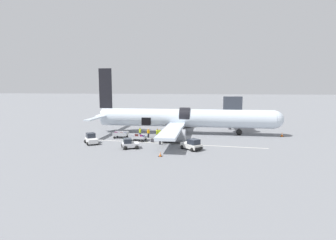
% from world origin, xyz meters
% --- Properties ---
extents(ground_plane, '(500.00, 500.00, 0.00)m').
position_xyz_m(ground_plane, '(0.00, 0.00, 0.00)').
color(ground_plane, slate).
extents(apron_marking_line, '(28.26, 2.51, 0.01)m').
position_xyz_m(apron_marking_line, '(-1.48, -5.37, 0.00)').
color(apron_marking_line, silver).
rests_on(apron_marking_line, ground_plane).
extents(jet_bridge_stub, '(3.40, 9.31, 6.83)m').
position_xyz_m(jet_bridge_stub, '(8.62, 8.77, 5.20)').
color(jet_bridge_stub, '#4C4C51').
rests_on(jet_bridge_stub, ground_plane).
extents(airplane, '(34.87, 31.48, 12.04)m').
position_xyz_m(airplane, '(-0.57, 3.42, 2.80)').
color(airplane, silver).
rests_on(airplane, ground_plane).
extents(baggage_tug_lead, '(2.88, 3.22, 1.59)m').
position_xyz_m(baggage_tug_lead, '(-13.44, -7.12, 0.68)').
color(baggage_tug_lead, white).
rests_on(baggage_tug_lead, ground_plane).
extents(baggage_tug_mid, '(2.82, 2.58, 1.42)m').
position_xyz_m(baggage_tug_mid, '(-6.77, -9.22, 0.61)').
color(baggage_tug_mid, silver).
rests_on(baggage_tug_mid, ground_plane).
extents(baggage_tug_rear, '(3.25, 3.20, 1.53)m').
position_xyz_m(baggage_tug_rear, '(1.94, -8.74, 0.67)').
color(baggage_tug_rear, silver).
rests_on(baggage_tug_rear, ground_plane).
extents(baggage_cart_loading, '(3.64, 2.29, 1.01)m').
position_xyz_m(baggage_cart_loading, '(-6.85, -3.92, 0.47)').
color(baggage_cart_loading, '#B7BABF').
rests_on(baggage_cart_loading, ground_plane).
extents(baggage_cart_queued, '(3.39, 2.30, 1.05)m').
position_xyz_m(baggage_cart_queued, '(-10.45, -2.02, 0.52)').
color(baggage_cart_queued, '#B7BABF').
rests_on(baggage_cart_queued, ground_plane).
extents(ground_crew_loader_a, '(0.49, 0.58, 1.67)m').
position_xyz_m(ground_crew_loader_a, '(-7.33, -1.17, 0.88)').
color(ground_crew_loader_a, '#1E2338').
rests_on(ground_crew_loader_a, ground_plane).
extents(ground_crew_loader_b, '(0.54, 0.44, 1.55)m').
position_xyz_m(ground_crew_loader_b, '(-5.88, -1.13, 0.82)').
color(ground_crew_loader_b, black).
rests_on(ground_crew_loader_b, ground_plane).
extents(ground_crew_driver, '(0.55, 0.43, 1.58)m').
position_xyz_m(ground_crew_driver, '(-3.85, -1.45, 0.83)').
color(ground_crew_driver, '#2D2D33').
rests_on(ground_crew_driver, ground_plane).
extents(ground_crew_supervisor, '(0.55, 0.59, 1.78)m').
position_xyz_m(ground_crew_supervisor, '(-4.09, -2.34, 0.93)').
color(ground_crew_supervisor, '#1E2338').
rests_on(ground_crew_supervisor, ground_plane).
extents(ground_crew_helper, '(0.59, 0.40, 1.71)m').
position_xyz_m(ground_crew_helper, '(-2.98, -6.14, 0.90)').
color(ground_crew_helper, '#2D2D33').
rests_on(ground_crew_helper, ground_plane).
extents(suitcase_on_tarmac_upright, '(0.40, 0.25, 0.80)m').
position_xyz_m(suitcase_on_tarmac_upright, '(-8.67, -5.59, 0.35)').
color(suitcase_on_tarmac_upright, '#14472D').
rests_on(suitcase_on_tarmac_upright, ground_plane).
extents(suitcase_on_tarmac_spare, '(0.51, 0.34, 0.60)m').
position_xyz_m(suitcase_on_tarmac_spare, '(-4.46, -4.78, 0.25)').
color(suitcase_on_tarmac_spare, '#2D2D33').
rests_on(suitcase_on_tarmac_spare, ground_plane).
extents(safety_cone_nose, '(0.61, 0.61, 0.75)m').
position_xyz_m(safety_cone_nose, '(16.95, 3.03, 0.35)').
color(safety_cone_nose, black).
rests_on(safety_cone_nose, ground_plane).
extents(safety_cone_engine_left, '(0.49, 0.49, 0.56)m').
position_xyz_m(safety_cone_engine_left, '(-1.74, -12.82, 0.26)').
color(safety_cone_engine_left, black).
rests_on(safety_cone_engine_left, ground_plane).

